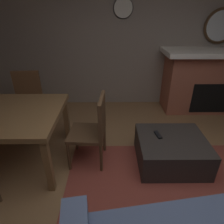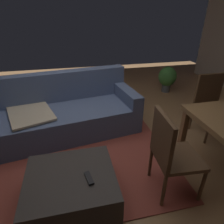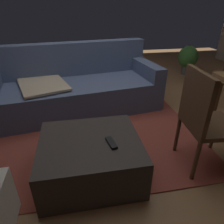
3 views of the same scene
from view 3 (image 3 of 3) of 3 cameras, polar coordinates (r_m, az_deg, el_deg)
The scene contains 7 objects.
floor at distance 2.66m, azimuth -1.66°, elevation -3.09°, with size 8.94×8.94×0.00m, color olive.
area_rug at distance 2.48m, azimuth -7.20°, elevation -5.74°, with size 2.60×2.00×0.01m, color brown.
couch at distance 3.00m, azimuth -10.12°, elevation 6.84°, with size 2.41×1.27×0.89m.
ottoman_coffee_table at distance 1.84m, azimuth -6.02°, elevation -12.71°, with size 0.85×0.76×0.37m, color #2D2826.
tv_remote at distance 1.67m, azimuth -0.17°, elevation -8.71°, with size 0.05×0.16×0.02m, color black.
dining_chair_west at distance 1.91m, azimuth 24.55°, elevation -1.24°, with size 0.47×0.47×0.93m.
potted_plant at distance 4.78m, azimuth 20.66°, elevation 14.07°, with size 0.41×0.41×0.61m.
Camera 3 is at (-0.34, -2.25, 1.38)m, focal length 32.33 mm.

